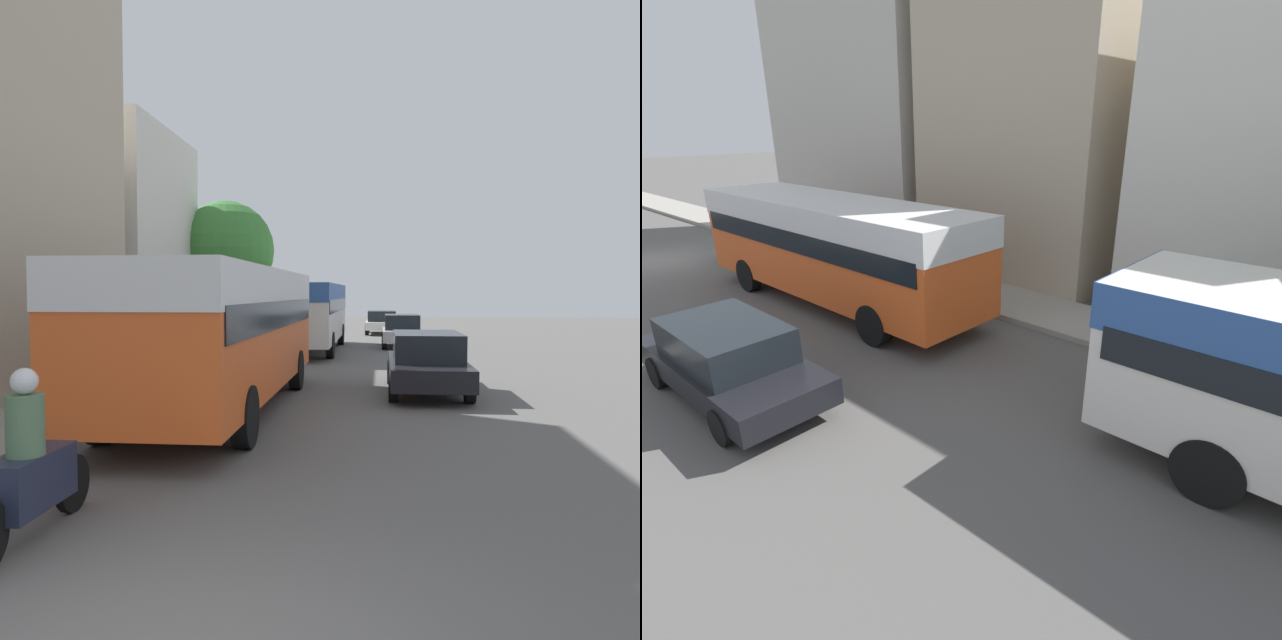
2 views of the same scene
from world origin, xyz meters
TOP-DOWN VIEW (x-y plane):
  - ground_plane at (0.00, 0.00)m, footprint 120.00×120.00m
  - sidewalk at (-5.10, 0.00)m, footprint 2.20×120.00m
  - building_corner at (-8.97, 2.99)m, footprint 5.54×8.55m
  - building_midblock at (-9.39, 11.14)m, footprint 6.39×6.44m
  - bus_lead at (-1.95, 9.07)m, footprint 2.64×9.81m
  - motorcycle_behind_lead at (-2.09, 2.21)m, footprint 0.38×2.24m
  - car_far_curb at (2.50, 11.89)m, footprint 1.91×4.58m
  - pedestrian_walking_away at (-5.65, 2.85)m, footprint 0.36×0.36m

SIDE VIEW (x-z plane):
  - ground_plane at x=0.00m, z-range 0.00..0.00m
  - sidewalk at x=-5.10m, z-range 0.00..0.15m
  - motorcycle_behind_lead at x=-2.09m, z-range -0.18..1.55m
  - car_far_curb at x=2.50m, z-range 0.03..1.51m
  - pedestrian_walking_away at x=-5.65m, z-range 0.17..1.87m
  - bus_lead at x=-1.95m, z-range 0.45..3.39m
  - building_midblock at x=-9.39m, z-range 0.00..12.23m
  - building_corner at x=-8.97m, z-range 0.00..13.05m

